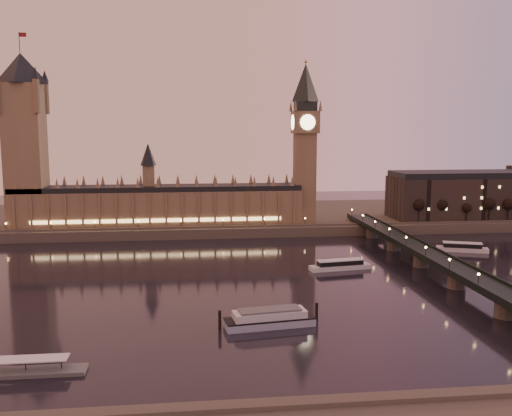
{
  "coord_description": "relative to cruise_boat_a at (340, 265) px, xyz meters",
  "views": [
    {
      "loc": [
        -19.42,
        -242.86,
        67.78
      ],
      "look_at": [
        12.35,
        35.0,
        28.13
      ],
      "focal_mm": 40.0,
      "sensor_mm": 36.0,
      "label": 1
    }
  ],
  "objects": [
    {
      "name": "bare_tree_1",
      "position": [
        91.0,
        90.81,
        14.05
      ],
      "size": [
        6.68,
        6.68,
        13.59
      ],
      "color": "black",
      "rests_on": "ground"
    },
    {
      "name": "westminster_bridge",
      "position": [
        40.44,
        -18.19,
        3.41
      ],
      "size": [
        13.2,
        260.0,
        15.3
      ],
      "color": "black",
      "rests_on": "ground"
    },
    {
      "name": "ground",
      "position": [
        -51.17,
        -18.19,
        -2.11
      ],
      "size": [
        700.0,
        700.0,
        0.0
      ],
      "primitive_type": "plane",
      "color": "black",
      "rests_on": "ground"
    },
    {
      "name": "bare_tree_3",
      "position": [
        123.08,
        90.81,
        14.05
      ],
      "size": [
        6.68,
        6.68,
        13.59
      ],
      "color": "black",
      "rests_on": "ground"
    },
    {
      "name": "big_ben",
      "position": [
        2.82,
        102.8,
        61.84
      ],
      "size": [
        17.68,
        17.68,
        104.0
      ],
      "color": "brown",
      "rests_on": "ground"
    },
    {
      "name": "bare_tree_2",
      "position": [
        107.04,
        90.81,
        14.05
      ],
      "size": [
        6.68,
        6.68,
        13.59
      ],
      "color": "black",
      "rests_on": "ground"
    },
    {
      "name": "city_block",
      "position": [
        143.77,
        112.74,
        20.13
      ],
      "size": [
        155.0,
        45.0,
        34.0
      ],
      "color": "black",
      "rests_on": "ground"
    },
    {
      "name": "bare_tree_4",
      "position": [
        139.12,
        90.81,
        14.05
      ],
      "size": [
        6.68,
        6.68,
        13.59
      ],
      "color": "black",
      "rests_on": "ground"
    },
    {
      "name": "cruise_boat_b",
      "position": [
        77.36,
        31.6,
        0.09
      ],
      "size": [
        27.74,
        15.51,
        4.99
      ],
      "rotation": [
        0.0,
        0.0,
        -0.35
      ],
      "color": "silver",
      "rests_on": "ground"
    },
    {
      "name": "palace_of_westminster",
      "position": [
        -91.29,
        102.8,
        19.6
      ],
      "size": [
        180.0,
        26.62,
        52.0
      ],
      "color": "brown",
      "rests_on": "ground"
    },
    {
      "name": "victoria_tower",
      "position": [
        -171.17,
        102.81,
        63.68
      ],
      "size": [
        31.68,
        31.68,
        118.0
      ],
      "color": "brown",
      "rests_on": "ground"
    },
    {
      "name": "moored_barge",
      "position": [
        -44.53,
        -74.45,
        0.66
      ],
      "size": [
        35.44,
        12.78,
        6.56
      ],
      "rotation": [
        0.0,
        0.0,
        0.14
      ],
      "color": "#9BAAC6",
      "rests_on": "ground"
    },
    {
      "name": "cruise_boat_a",
      "position": [
        0.0,
        0.0,
        0.0
      ],
      "size": [
        30.56,
        10.84,
        4.79
      ],
      "rotation": [
        0.0,
        0.0,
        0.15
      ],
      "color": "silver",
      "rests_on": "ground"
    },
    {
      "name": "pontoon_pier",
      "position": [
        -120.99,
        -104.95,
        -0.95
      ],
      "size": [
        40.3,
        6.72,
        10.75
      ],
      "color": "#595B5E",
      "rests_on": "ground"
    },
    {
      "name": "bare_tree_0",
      "position": [
        74.96,
        90.81,
        14.05
      ],
      "size": [
        6.68,
        6.68,
        13.59
      ],
      "color": "black",
      "rests_on": "ground"
    },
    {
      "name": "far_embankment",
      "position": [
        -21.17,
        146.81,
        0.89
      ],
      "size": [
        560.0,
        130.0,
        6.0
      ],
      "primitive_type": "cube",
      "color": "#423D35",
      "rests_on": "ground"
    }
  ]
}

